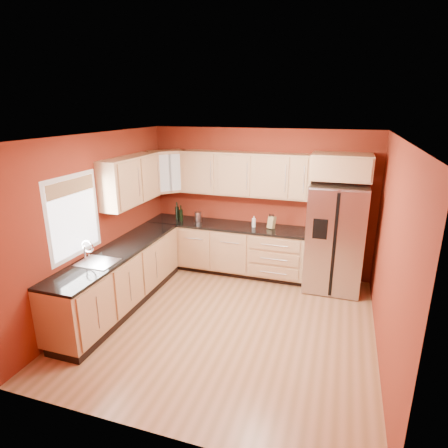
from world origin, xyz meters
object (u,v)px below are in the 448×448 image
at_px(refrigerator, 335,238).
at_px(knife_block, 272,222).
at_px(canister_left, 198,217).
at_px(soap_dispenser, 254,222).
at_px(wine_bottle_a, 177,211).

height_order(refrigerator, knife_block, refrigerator).
distance_m(canister_left, knife_block, 1.35).
xyz_separation_m(canister_left, knife_block, (1.35, 0.05, 0.01)).
bearing_deg(refrigerator, soap_dispenser, 176.99).
xyz_separation_m(wine_bottle_a, knife_block, (1.79, -0.00, -0.06)).
bearing_deg(knife_block, wine_bottle_a, -157.18).
relative_size(refrigerator, wine_bottle_a, 5.42).
distance_m(refrigerator, soap_dispenser, 1.39).
bearing_deg(wine_bottle_a, soap_dispenser, -0.93).
xyz_separation_m(refrigerator, wine_bottle_a, (-2.87, 0.10, 0.19)).
distance_m(wine_bottle_a, knife_block, 1.80).
bearing_deg(canister_left, knife_block, 1.97).
distance_m(refrigerator, wine_bottle_a, 2.88).
relative_size(canister_left, wine_bottle_a, 0.57).
xyz_separation_m(refrigerator, knife_block, (-1.07, 0.10, 0.14)).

